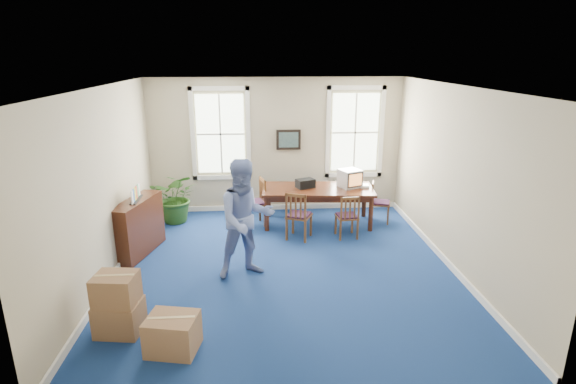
{
  "coord_description": "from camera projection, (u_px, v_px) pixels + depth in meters",
  "views": [
    {
      "loc": [
        -0.47,
        -7.33,
        3.7
      ],
      "look_at": [
        0.1,
        0.6,
        1.25
      ],
      "focal_mm": 28.0,
      "sensor_mm": 36.0,
      "label": 1
    }
  ],
  "objects": [
    {
      "name": "floor",
      "position": [
        285.0,
        268.0,
        8.11
      ],
      "size": [
        6.5,
        6.5,
        0.0
      ],
      "primitive_type": "plane",
      "color": "navy",
      "rests_on": "ground"
    },
    {
      "name": "ceiling",
      "position": [
        284.0,
        87.0,
        7.17
      ],
      "size": [
        6.5,
        6.5,
        0.0
      ],
      "primitive_type": "plane",
      "rotation": [
        3.14,
        0.0,
        0.0
      ],
      "color": "white",
      "rests_on": "ground"
    },
    {
      "name": "wall_back",
      "position": [
        276.0,
        146.0,
        10.74
      ],
      "size": [
        6.5,
        0.0,
        6.5
      ],
      "primitive_type": "plane",
      "rotation": [
        1.57,
        0.0,
        0.0
      ],
      "color": "#B5A78A",
      "rests_on": "ground"
    },
    {
      "name": "wall_front",
      "position": [
        305.0,
        271.0,
        4.54
      ],
      "size": [
        6.5,
        0.0,
        6.5
      ],
      "primitive_type": "plane",
      "rotation": [
        -1.57,
        0.0,
        0.0
      ],
      "color": "#B5A78A",
      "rests_on": "ground"
    },
    {
      "name": "wall_left",
      "position": [
        104.0,
        186.0,
        7.43
      ],
      "size": [
        0.0,
        6.5,
        6.5
      ],
      "primitive_type": "plane",
      "rotation": [
        1.57,
        0.0,
        1.57
      ],
      "color": "#B5A78A",
      "rests_on": "ground"
    },
    {
      "name": "wall_right",
      "position": [
        456.0,
        179.0,
        7.84
      ],
      "size": [
        0.0,
        6.5,
        6.5
      ],
      "primitive_type": "plane",
      "rotation": [
        1.57,
        0.0,
        -1.57
      ],
      "color": "#B5A78A",
      "rests_on": "ground"
    },
    {
      "name": "baseboard_back",
      "position": [
        276.0,
        207.0,
        11.16
      ],
      "size": [
        6.0,
        0.04,
        0.12
      ],
      "primitive_type": "cube",
      "color": "white",
      "rests_on": "ground"
    },
    {
      "name": "baseboard_left",
      "position": [
        116.0,
        270.0,
        7.89
      ],
      "size": [
        0.04,
        6.5,
        0.12
      ],
      "primitive_type": "cube",
      "color": "white",
      "rests_on": "ground"
    },
    {
      "name": "baseboard_right",
      "position": [
        445.0,
        260.0,
        8.29
      ],
      "size": [
        0.04,
        6.5,
        0.12
      ],
      "primitive_type": "cube",
      "color": "white",
      "rests_on": "ground"
    },
    {
      "name": "window_left",
      "position": [
        221.0,
        134.0,
        10.54
      ],
      "size": [
        1.4,
        0.12,
        2.2
      ],
      "primitive_type": null,
      "color": "white",
      "rests_on": "ground"
    },
    {
      "name": "window_right",
      "position": [
        355.0,
        132.0,
        10.76
      ],
      "size": [
        1.4,
        0.12,
        2.2
      ],
      "primitive_type": null,
      "color": "white",
      "rests_on": "ground"
    },
    {
      "name": "wall_picture",
      "position": [
        289.0,
        140.0,
        10.66
      ],
      "size": [
        0.58,
        0.06,
        0.48
      ],
      "primitive_type": null,
      "color": "black",
      "rests_on": "ground"
    },
    {
      "name": "conference_table",
      "position": [
        318.0,
        206.0,
        10.14
      ],
      "size": [
        2.53,
        1.3,
        0.84
      ],
      "primitive_type": null,
      "rotation": [
        0.0,
        0.0,
        -0.08
      ],
      "color": "#441E0F",
      "rests_on": "ground"
    },
    {
      "name": "crt_tv",
      "position": [
        350.0,
        178.0,
        10.06
      ],
      "size": [
        0.59,
        0.61,
        0.4
      ],
      "primitive_type": null,
      "rotation": [
        0.0,
        0.0,
        0.4
      ],
      "color": "#B7B7BC",
      "rests_on": "conference_table"
    },
    {
      "name": "game_console",
      "position": [
        365.0,
        186.0,
        10.08
      ],
      "size": [
        0.21,
        0.25,
        0.06
      ],
      "primitive_type": "cube",
      "rotation": [
        0.0,
        0.0,
        -0.13
      ],
      "color": "white",
      "rests_on": "conference_table"
    },
    {
      "name": "equipment_bag",
      "position": [
        305.0,
        183.0,
        10.02
      ],
      "size": [
        0.46,
        0.39,
        0.2
      ],
      "primitive_type": "cube",
      "rotation": [
        0.0,
        0.0,
        0.39
      ],
      "color": "black",
      "rests_on": "conference_table"
    },
    {
      "name": "chair_near_left",
      "position": [
        299.0,
        215.0,
        9.27
      ],
      "size": [
        0.61,
        0.61,
        1.03
      ],
      "primitive_type": null,
      "rotation": [
        0.0,
        0.0,
        2.73
      ],
      "color": "brown",
      "rests_on": "ground"
    },
    {
      "name": "chair_near_right",
      "position": [
        347.0,
        216.0,
        9.36
      ],
      "size": [
        0.46,
        0.46,
        0.94
      ],
      "primitive_type": null,
      "rotation": [
        0.0,
        0.0,
        3.24
      ],
      "color": "brown",
      "rests_on": "ground"
    },
    {
      "name": "chair_end_left",
      "position": [
        253.0,
        202.0,
        10.0
      ],
      "size": [
        0.58,
        0.58,
        1.07
      ],
      "primitive_type": null,
      "rotation": [
        0.0,
        0.0,
        -1.31
      ],
      "color": "brown",
      "rests_on": "ground"
    },
    {
      "name": "chair_end_right",
      "position": [
        381.0,
        202.0,
        10.22
      ],
      "size": [
        0.52,
        0.52,
        0.93
      ],
      "primitive_type": null,
      "rotation": [
        0.0,
        0.0,
        1.28
      ],
      "color": "brown",
      "rests_on": "ground"
    },
    {
      "name": "man",
      "position": [
        246.0,
        219.0,
        7.58
      ],
      "size": [
        1.19,
        1.04,
        2.06
      ],
      "primitive_type": "imported",
      "rotation": [
        0.0,
        0.0,
        0.3
      ],
      "color": "#6F82BE",
      "rests_on": "ground"
    },
    {
      "name": "credenza",
      "position": [
        138.0,
        228.0,
        8.55
      ],
      "size": [
        0.73,
        1.42,
        1.07
      ],
      "primitive_type": "cube",
      "rotation": [
        0.0,
        0.0,
        -0.27
      ],
      "color": "#441E0F",
      "rests_on": "ground"
    },
    {
      "name": "brochure_rack",
      "position": [
        136.0,
        194.0,
        8.35
      ],
      "size": [
        0.26,
        0.62,
        0.27
      ],
      "primitive_type": null,
      "rotation": [
        0.0,
        0.0,
        -0.25
      ],
      "color": "#99999E",
      "rests_on": "credenza"
    },
    {
      "name": "potted_plant",
      "position": [
        177.0,
        197.0,
        10.18
      ],
      "size": [
        1.17,
        1.05,
        1.18
      ],
      "primitive_type": "imported",
      "rotation": [
        0.0,
        0.0,
        -0.13
      ],
      "color": "#224716",
      "rests_on": "ground"
    },
    {
      "name": "cardboard_boxes",
      "position": [
        137.0,
        298.0,
        6.24
      ],
      "size": [
        1.8,
        1.8,
        0.92
      ],
      "primitive_type": null,
      "rotation": [
        0.0,
        0.0,
        -0.13
      ],
      "color": "#9B6E4A",
      "rests_on": "ground"
    }
  ]
}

